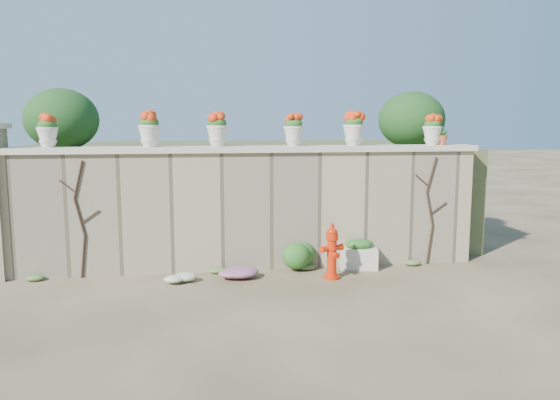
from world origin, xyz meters
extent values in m
plane|color=#493B24|center=(0.00, 0.00, 0.00)|extent=(80.00, 80.00, 0.00)
cube|color=#9A8966|center=(0.00, 1.80, 1.00)|extent=(8.00, 0.40, 2.00)
cube|color=beige|center=(0.00, 1.80, 2.05)|extent=(8.10, 0.52, 0.10)
cube|color=#384C23|center=(0.00, 5.00, 1.00)|extent=(9.00, 6.00, 2.00)
ellipsoid|color=#143814|center=(-3.20, 3.00, 2.55)|extent=(1.30, 1.30, 1.10)
ellipsoid|color=#143814|center=(3.40, 3.00, 2.55)|extent=(1.30, 1.30, 1.10)
cylinder|color=black|center=(-2.66, 1.58, 0.35)|extent=(0.12, 0.04, 0.70)
cylinder|color=black|center=(-2.69, 1.58, 1.00)|extent=(0.17, 0.04, 0.61)
cylinder|color=black|center=(-2.67, 1.58, 1.60)|extent=(0.18, 0.04, 0.61)
cylinder|color=black|center=(-2.52, 1.58, 1.00)|extent=(0.30, 0.02, 0.22)
cylinder|color=black|center=(-2.85, 1.58, 1.50)|extent=(0.25, 0.02, 0.21)
cylinder|color=black|center=(3.24, 1.58, 0.35)|extent=(0.12, 0.04, 0.70)
cylinder|color=black|center=(3.22, 1.58, 1.00)|extent=(0.17, 0.04, 0.61)
cylinder|color=black|center=(3.23, 1.58, 1.60)|extent=(0.18, 0.04, 0.61)
cylinder|color=black|center=(3.38, 1.58, 1.00)|extent=(0.30, 0.02, 0.22)
cylinder|color=black|center=(3.05, 1.58, 1.50)|extent=(0.25, 0.02, 0.21)
cylinder|color=red|center=(1.29, 0.93, 0.02)|extent=(0.25, 0.25, 0.05)
cylinder|color=red|center=(1.29, 0.93, 0.36)|extent=(0.15, 0.15, 0.56)
cylinder|color=red|center=(1.29, 0.93, 0.50)|extent=(0.19, 0.19, 0.04)
cylinder|color=red|center=(1.29, 0.93, 0.69)|extent=(0.19, 0.19, 0.11)
ellipsoid|color=red|center=(1.29, 0.93, 0.78)|extent=(0.17, 0.17, 0.13)
cylinder|color=red|center=(1.29, 0.93, 0.86)|extent=(0.06, 0.06, 0.09)
cylinder|color=red|center=(1.17, 0.89, 0.50)|extent=(0.15, 0.13, 0.09)
cylinder|color=red|center=(1.42, 0.98, 0.50)|extent=(0.15, 0.13, 0.09)
cylinder|color=red|center=(1.33, 0.84, 0.41)|extent=(0.11, 0.11, 0.08)
cube|color=beige|center=(1.91, 1.47, 0.18)|extent=(0.69, 0.49, 0.36)
ellipsoid|color=#1E5119|center=(1.91, 1.47, 0.43)|extent=(0.53, 0.39, 0.19)
ellipsoid|color=#1E5119|center=(0.84, 1.50, 0.29)|extent=(0.62, 0.56, 0.59)
ellipsoid|color=#C527A8|center=(-0.23, 1.15, 0.11)|extent=(0.84, 0.56, 0.22)
ellipsoid|color=white|center=(-1.13, 1.05, 0.09)|extent=(0.50, 0.40, 0.18)
ellipsoid|color=#1E5119|center=(-3.15, 1.80, 2.46)|extent=(0.29, 0.29, 0.17)
ellipsoid|color=red|center=(-3.15, 1.80, 2.53)|extent=(0.25, 0.25, 0.18)
ellipsoid|color=#1E5119|center=(-1.57, 1.80, 2.49)|extent=(0.31, 0.31, 0.19)
ellipsoid|color=red|center=(-1.57, 1.80, 2.57)|extent=(0.28, 0.28, 0.20)
ellipsoid|color=#1E5119|center=(-0.47, 1.80, 2.49)|extent=(0.31, 0.31, 0.19)
ellipsoid|color=red|center=(-0.47, 1.80, 2.56)|extent=(0.27, 0.27, 0.19)
ellipsoid|color=#1E5119|center=(0.82, 1.80, 2.47)|extent=(0.30, 0.30, 0.18)
ellipsoid|color=red|center=(0.82, 1.80, 2.54)|extent=(0.26, 0.26, 0.19)
ellipsoid|color=#1E5119|center=(1.87, 1.80, 2.50)|extent=(0.32, 0.32, 0.19)
ellipsoid|color=red|center=(1.87, 1.80, 2.58)|extent=(0.28, 0.28, 0.20)
ellipsoid|color=#1E5119|center=(3.31, 1.80, 2.47)|extent=(0.29, 0.29, 0.18)
ellipsoid|color=red|center=(3.31, 1.80, 2.54)|extent=(0.26, 0.26, 0.18)
ellipsoid|color=#1E5119|center=(3.47, 1.80, 2.31)|extent=(0.19, 0.19, 0.14)
camera|label=1|loc=(-0.81, -7.37, 2.49)|focal=35.00mm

